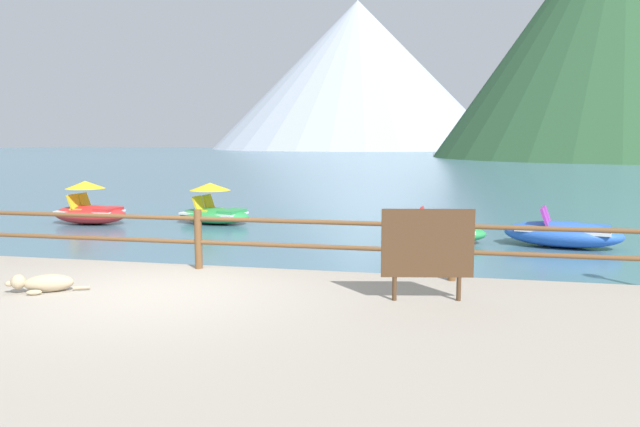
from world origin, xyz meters
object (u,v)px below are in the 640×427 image
Objects in this scene: dog_resting at (43,283)px; pedal_boat_3 at (90,210)px; pedal_boat_1 at (563,233)px; pedal_boat_2 at (214,210)px; pedal_boat_0 at (439,232)px; sign_board at (428,245)px.

pedal_boat_3 is at bearing 119.18° from dog_resting.
dog_resting is 10.90m from pedal_boat_1.
pedal_boat_3 is at bearing -166.68° from pedal_boat_2.
pedal_boat_2 reaches higher than pedal_boat_0.
pedal_boat_0 is at bearing 179.11° from pedal_boat_1.
sign_board is 12.79m from pedal_boat_3.
dog_resting is at bearing -81.93° from pedal_boat_2.
pedal_boat_3 reaches higher than pedal_boat_2.
pedal_boat_2 is (-9.28, 2.01, 0.08)m from pedal_boat_1.
pedal_boat_2 is at bearing 126.11° from sign_board.
pedal_boat_0 is 2.79m from pedal_boat_1.
pedal_boat_2 reaches higher than dog_resting.
pedal_boat_0 is 6.78m from pedal_boat_2.
sign_board is 10.97m from pedal_boat_2.
pedal_boat_3 is (-9.98, 1.14, 0.16)m from pedal_boat_0.
pedal_boat_2 is (-1.34, 9.48, -0.14)m from dog_resting.
pedal_boat_1 is 9.49m from pedal_boat_2.
pedal_boat_3 is (-3.49, -0.83, 0.02)m from pedal_boat_2.
pedal_boat_3 is (-4.83, 8.65, -0.11)m from dog_resting.
pedal_boat_0 is at bearing 55.61° from dog_resting.
sign_board is 0.43× the size of pedal_boat_1.
pedal_boat_1 is (2.79, -0.04, 0.06)m from pedal_boat_0.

